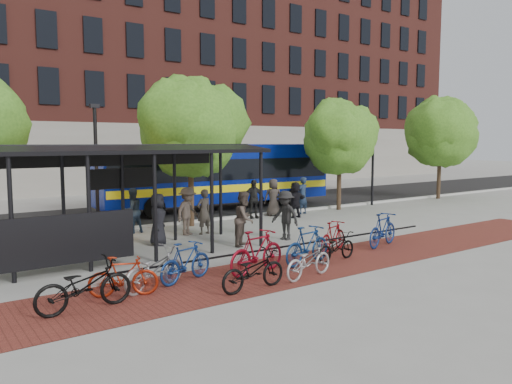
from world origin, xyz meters
TOP-DOWN VIEW (x-y plane):
  - ground at (0.00, 0.00)m, footprint 160.00×160.00m
  - asphalt_street at (0.00, 8.00)m, footprint 160.00×8.00m
  - curb at (0.00, 4.00)m, footprint 160.00×0.25m
  - brick_strip at (-2.00, -5.00)m, footprint 24.00×3.00m
  - bike_rack_rail at (-3.30, -4.10)m, footprint 12.00×0.05m
  - building_brick at (10.00, 26.00)m, footprint 55.00×14.00m
  - bus_shelter at (-8.13, -0.48)m, footprint 10.60×3.07m
  - tree_b at (-2.90, 3.35)m, footprint 5.15×4.20m
  - tree_c at (6.09, 3.35)m, footprint 4.66×3.80m
  - tree_d at (15.10, 3.35)m, footprint 5.39×4.40m
  - lamp_post_left at (-7.00, 3.60)m, footprint 0.35×0.20m
  - lamp_post_right at (9.00, 3.60)m, footprint 0.35×0.20m
  - bus at (0.73, 7.27)m, footprint 13.17×3.57m
  - bike_0 at (-10.15, -5.11)m, footprint 2.18×0.87m
  - bike_1 at (-9.10, -4.66)m, footprint 1.70×1.05m
  - bike_2 at (-8.25, -4.51)m, footprint 2.11×1.36m
  - bike_3 at (-7.31, -4.39)m, footprint 1.86×1.00m
  - bike_4 at (-6.29, -6.02)m, footprint 1.93×0.76m
  - bike_5 at (-5.31, -4.81)m, footprint 2.15×0.97m
  - bike_6 at (-4.43, -5.98)m, footprint 1.91×0.96m
  - bike_7 at (-3.47, -4.85)m, footprint 2.03×0.87m
  - bike_8 at (-2.48, -5.06)m, footprint 1.80×0.85m
  - bike_9 at (-1.55, -3.98)m, footprint 1.77×1.02m
  - bike_11 at (0.40, -4.45)m, footprint 2.07×1.06m
  - pedestrian_0 at (-5.90, 0.41)m, footprint 1.02×1.07m
  - pedestrian_1 at (-3.52, 1.28)m, footprint 0.71×0.53m
  - pedestrian_2 at (-5.76, 3.16)m, footprint 0.99×0.83m
  - pedestrian_3 at (-4.13, 1.49)m, footprint 1.41×1.16m
  - pedestrian_4 at (0.48, 3.52)m, footprint 1.17×0.70m
  - pedestrian_5 at (2.21, 2.47)m, footprint 1.66×0.68m
  - pedestrian_6 at (1.72, 3.56)m, footprint 1.06×0.90m
  - pedestrian_7 at (3.31, 3.21)m, footprint 0.75×0.56m
  - pedestrian_8 at (-3.47, -1.50)m, footprint 1.20×1.16m
  - pedestrian_9 at (-1.62, -1.50)m, footprint 0.94×1.32m

SIDE VIEW (x-z plane):
  - ground at x=0.00m, z-range 0.00..0.00m
  - bike_rack_rail at x=-3.30m, z-range -0.47..0.47m
  - brick_strip at x=-2.00m, z-range 0.00..0.01m
  - asphalt_street at x=0.00m, z-range 0.00..0.01m
  - curb at x=0.00m, z-range 0.00..0.12m
  - bike_8 at x=-2.48m, z-range 0.00..0.91m
  - bike_6 at x=-4.43m, z-range 0.00..0.96m
  - bike_1 at x=-9.10m, z-range 0.00..0.99m
  - bike_4 at x=-6.29m, z-range 0.00..1.00m
  - bike_9 at x=-1.55m, z-range 0.00..1.03m
  - bike_2 at x=-8.25m, z-range 0.00..1.05m
  - bike_3 at x=-7.31m, z-range 0.00..1.08m
  - bike_0 at x=-10.15m, z-range 0.00..1.13m
  - bike_7 at x=-3.47m, z-range 0.00..1.18m
  - bike_11 at x=0.40m, z-range 0.00..1.20m
  - bike_5 at x=-5.31m, z-range 0.00..1.25m
  - pedestrian_5 at x=2.21m, z-range 0.00..1.74m
  - pedestrian_1 at x=-3.52m, z-range 0.00..1.80m
  - pedestrian_2 at x=-5.76m, z-range 0.00..1.82m
  - pedestrian_0 at x=-5.90m, z-range 0.00..1.85m
  - pedestrian_6 at x=1.72m, z-range 0.00..1.85m
  - pedestrian_9 at x=-1.62m, z-range 0.00..1.85m
  - pedestrian_4 at x=0.48m, z-range 0.00..1.86m
  - pedestrian_7 at x=3.31m, z-range 0.00..1.89m
  - pedestrian_3 at x=-4.13m, z-range 0.00..1.90m
  - pedestrian_8 at x=-3.47m, z-range 0.00..1.95m
  - bus at x=0.73m, z-range 0.26..3.78m
  - lamp_post_left at x=-7.00m, z-range 0.18..5.31m
  - lamp_post_right at x=9.00m, z-range 0.18..5.31m
  - bus_shelter at x=-8.13m, z-range 1.20..4.80m
  - tree_c at x=6.09m, z-range 1.09..7.02m
  - tree_b at x=-2.90m, z-range 1.22..7.69m
  - tree_d at x=15.10m, z-range 1.19..7.74m
  - building_brick at x=10.00m, z-range 0.00..20.00m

